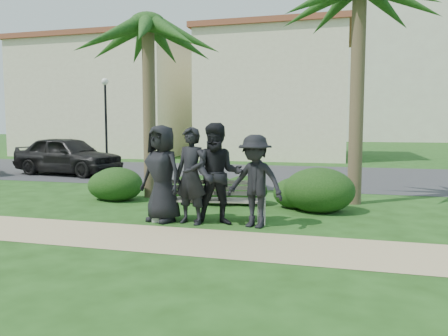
{
  "coord_description": "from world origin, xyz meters",
  "views": [
    {
      "loc": [
        2.83,
        -8.23,
        1.82
      ],
      "look_at": [
        0.32,
        1.0,
        0.91
      ],
      "focal_mm": 35.0,
      "sensor_mm": 36.0,
      "label": 1
    }
  ],
  "objects_px": {
    "street_lamp": "(106,105)",
    "man_d": "(255,181)",
    "man_a": "(162,174)",
    "car_a": "(68,156)",
    "man_b": "(191,176)",
    "palm_left": "(148,26)",
    "park_bench": "(210,203)",
    "man_c": "(218,174)"
  },
  "relations": [
    {
      "from": "street_lamp",
      "to": "palm_left",
      "type": "distance_m",
      "value": 12.25
    },
    {
      "from": "man_d",
      "to": "palm_left",
      "type": "bearing_deg",
      "value": 156.47
    },
    {
      "from": "street_lamp",
      "to": "park_bench",
      "type": "distance_m",
      "value": 15.69
    },
    {
      "from": "park_bench",
      "to": "man_b",
      "type": "bearing_deg",
      "value": -136.91
    },
    {
      "from": "man_a",
      "to": "man_d",
      "type": "height_order",
      "value": "man_a"
    },
    {
      "from": "man_c",
      "to": "man_a",
      "type": "bearing_deg",
      "value": 167.97
    },
    {
      "from": "street_lamp",
      "to": "car_a",
      "type": "bearing_deg",
      "value": -72.9
    },
    {
      "from": "park_bench",
      "to": "street_lamp",
      "type": "bearing_deg",
      "value": 118.38
    },
    {
      "from": "man_a",
      "to": "palm_left",
      "type": "height_order",
      "value": "palm_left"
    },
    {
      "from": "street_lamp",
      "to": "man_b",
      "type": "distance_m",
      "value": 15.71
    },
    {
      "from": "street_lamp",
      "to": "man_d",
      "type": "height_order",
      "value": "street_lamp"
    },
    {
      "from": "man_d",
      "to": "man_c",
      "type": "bearing_deg",
      "value": -166.63
    },
    {
      "from": "man_a",
      "to": "car_a",
      "type": "height_order",
      "value": "man_a"
    },
    {
      "from": "palm_left",
      "to": "car_a",
      "type": "distance_m",
      "value": 7.48
    },
    {
      "from": "park_bench",
      "to": "man_c",
      "type": "bearing_deg",
      "value": -57.52
    },
    {
      "from": "park_bench",
      "to": "man_d",
      "type": "bearing_deg",
      "value": -26.33
    },
    {
      "from": "street_lamp",
      "to": "man_c",
      "type": "distance_m",
      "value": 15.95
    },
    {
      "from": "man_b",
      "to": "man_c",
      "type": "distance_m",
      "value": 0.5
    },
    {
      "from": "street_lamp",
      "to": "park_bench",
      "type": "xyz_separation_m",
      "value": [
        9.39,
        -12.29,
        -2.6
      ]
    },
    {
      "from": "man_c",
      "to": "park_bench",
      "type": "bearing_deg",
      "value": 118.91
    },
    {
      "from": "car_a",
      "to": "man_c",
      "type": "bearing_deg",
      "value": -121.74
    },
    {
      "from": "man_b",
      "to": "car_a",
      "type": "height_order",
      "value": "man_b"
    },
    {
      "from": "man_a",
      "to": "man_b",
      "type": "height_order",
      "value": "man_a"
    },
    {
      "from": "park_bench",
      "to": "man_b",
      "type": "height_order",
      "value": "man_b"
    },
    {
      "from": "man_b",
      "to": "car_a",
      "type": "relative_size",
      "value": 0.42
    },
    {
      "from": "man_c",
      "to": "car_a",
      "type": "relative_size",
      "value": 0.44
    },
    {
      "from": "park_bench",
      "to": "car_a",
      "type": "height_order",
      "value": "car_a"
    },
    {
      "from": "man_a",
      "to": "car_a",
      "type": "bearing_deg",
      "value": 155.16
    },
    {
      "from": "man_b",
      "to": "palm_left",
      "type": "xyz_separation_m",
      "value": [
        -2.09,
        2.71,
        3.43
      ]
    },
    {
      "from": "street_lamp",
      "to": "man_b",
      "type": "xyz_separation_m",
      "value": [
        9.13,
        -12.63,
        -2.04
      ]
    },
    {
      "from": "street_lamp",
      "to": "car_a",
      "type": "height_order",
      "value": "street_lamp"
    },
    {
      "from": "park_bench",
      "to": "man_d",
      "type": "distance_m",
      "value": 1.1
    },
    {
      "from": "man_c",
      "to": "man_d",
      "type": "bearing_deg",
      "value": -14.73
    },
    {
      "from": "man_a",
      "to": "man_b",
      "type": "relative_size",
      "value": 1.02
    },
    {
      "from": "street_lamp",
      "to": "palm_left",
      "type": "relative_size",
      "value": 0.81
    },
    {
      "from": "man_a",
      "to": "car_a",
      "type": "relative_size",
      "value": 0.43
    },
    {
      "from": "man_b",
      "to": "man_c",
      "type": "height_order",
      "value": "man_c"
    },
    {
      "from": "man_a",
      "to": "park_bench",
      "type": "bearing_deg",
      "value": 37.45
    },
    {
      "from": "street_lamp",
      "to": "man_d",
      "type": "relative_size",
      "value": 2.56
    },
    {
      "from": "man_a",
      "to": "man_d",
      "type": "xyz_separation_m",
      "value": [
        1.81,
        -0.02,
        -0.09
      ]
    },
    {
      "from": "man_d",
      "to": "palm_left",
      "type": "relative_size",
      "value": 0.32
    },
    {
      "from": "man_c",
      "to": "palm_left",
      "type": "bearing_deg",
      "value": 121.79
    }
  ]
}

